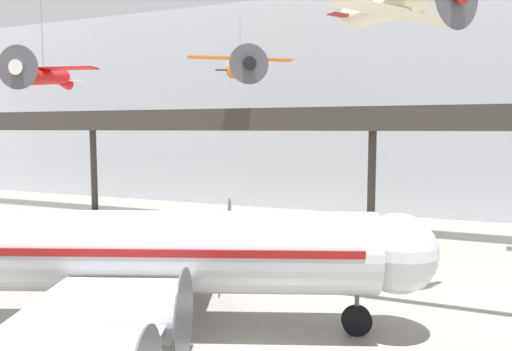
# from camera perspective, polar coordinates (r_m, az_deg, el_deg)

# --- Properties ---
(hangar_back_wall) EXTENTS (140.00, 3.00, 22.90)m
(hangar_back_wall) POSITION_cam_1_polar(r_m,az_deg,el_deg) (53.89, 15.04, 7.93)
(hangar_back_wall) COLOR silver
(hangar_back_wall) RESTS_ON ground
(mezzanine_walkway) EXTENTS (110.00, 3.20, 10.70)m
(mezzanine_walkway) POSITION_cam_1_polar(r_m,az_deg,el_deg) (43.10, 12.98, 5.42)
(mezzanine_walkway) COLOR #38332D
(mezzanine_walkway) RESTS_ON ground
(airliner_silver_main) EXTENTS (26.60, 31.09, 10.31)m
(airliner_silver_main) POSITION_cam_1_polar(r_m,az_deg,el_deg) (22.62, -15.26, -8.43)
(airliner_silver_main) COLOR #B7BABF
(airliner_silver_main) RESTS_ON ground
(suspended_plane_cream_biplane) EXTENTS (8.06, 8.81, 5.26)m
(suspended_plane_cream_biplane) POSITION_cam_1_polar(r_m,az_deg,el_deg) (29.30, 16.02, 18.31)
(suspended_plane_cream_biplane) COLOR beige
(suspended_plane_orange_highwing) EXTENTS (8.31, 7.73, 6.39)m
(suspended_plane_orange_highwing) POSITION_cam_1_polar(r_m,az_deg,el_deg) (44.99, -1.83, 12.46)
(suspended_plane_orange_highwing) COLOR orange
(suspended_plane_red_highwing) EXTENTS (7.66, 6.39, 7.58)m
(suspended_plane_red_highwing) POSITION_cam_1_polar(r_m,az_deg,el_deg) (36.68, -23.10, 10.43)
(suspended_plane_red_highwing) COLOR red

